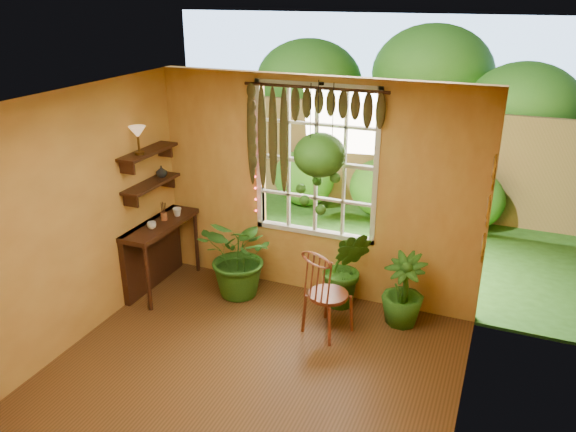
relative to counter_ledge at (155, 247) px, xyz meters
name	(u,v)px	position (x,y,z in m)	size (l,w,h in m)	color
floor	(231,399)	(1.91, -1.60, -0.55)	(4.50, 4.50, 0.00)	brown
ceiling	(218,115)	(1.91, -1.60, 2.15)	(4.50, 4.50, 0.00)	white
wall_back	(315,191)	(1.91, 0.65, 0.80)	(4.00, 4.00, 0.00)	gold
wall_left	(45,236)	(-0.09, -1.60, 0.80)	(4.50, 4.50, 0.00)	gold
wall_right	(468,321)	(3.91, -1.60, 0.80)	(4.50, 4.50, 0.00)	gold
window	(316,162)	(1.91, 0.68, 1.15)	(1.52, 0.10, 1.86)	silver
valance_vine	(306,115)	(1.82, 0.56, 1.73)	(1.70, 0.12, 1.10)	#371A0F
string_lights	(255,153)	(1.15, 0.59, 1.20)	(0.03, 0.03, 1.54)	#FF2633
wall_plates	(488,212)	(3.89, 0.19, 1.00)	(0.04, 0.32, 1.10)	beige
counter_ledge	(155,247)	(0.00, 0.00, 0.00)	(0.40, 1.20, 0.90)	#371A0F
shelf_lower	(151,184)	(0.03, 0.00, 0.85)	(0.25, 0.90, 0.04)	#371A0F
shelf_upper	(148,152)	(0.03, 0.00, 1.25)	(0.25, 0.90, 0.04)	#371A0F
backyard	(409,120)	(2.15, 5.27, 0.73)	(14.00, 10.00, 12.00)	#255317
windsor_chair	(326,306)	(2.37, -0.20, -0.21)	(0.58, 0.60, 1.19)	maroon
potted_plant_left	(241,256)	(1.13, 0.19, -0.01)	(0.97, 0.84, 1.08)	#184A13
potted_plant_mid	(346,268)	(2.40, 0.43, -0.04)	(0.56, 0.45, 1.02)	#184A13
potted_plant_right	(403,290)	(3.11, 0.31, -0.12)	(0.48, 0.48, 0.86)	#184A13
hanging_basket	(320,160)	(2.09, 0.26, 1.31)	(0.57, 0.57, 1.42)	black
cup_a	(152,225)	(0.13, -0.20, 0.39)	(0.11, 0.11, 0.09)	silver
cup_b	(177,212)	(0.19, 0.27, 0.40)	(0.11, 0.11, 0.11)	beige
brush_jar	(163,211)	(0.11, 0.09, 0.46)	(0.08, 0.08, 0.30)	brown
shelf_vase	(162,171)	(0.04, 0.22, 0.94)	(0.14, 0.14, 0.14)	#B2AD99
tiffany_lamp	(138,134)	(0.05, -0.18, 1.51)	(0.20, 0.20, 0.33)	#563D18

